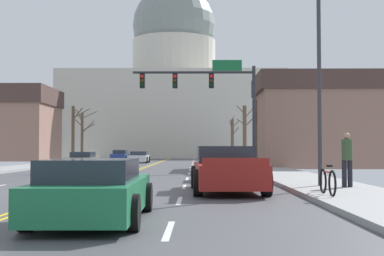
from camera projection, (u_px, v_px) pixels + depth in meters
The scene contains 20 objects.
ground at pixel (78, 190), 17.61m from camera, with size 20.00×180.00×0.20m.
signal_gantry at pixel (210, 90), 34.00m from camera, with size 7.91×0.41×6.98m.
street_lamp_right at pixel (311, 34), 18.36m from camera, with size 2.29×0.24×8.98m.
capitol_building at pixel (174, 96), 88.24m from camera, with size 33.91×23.93×31.18m.
sedan_near_00 at pixel (218, 164), 29.87m from camera, with size 2.17×4.67×1.19m.
sedan_near_01 at pixel (226, 167), 23.81m from camera, with size 1.99×4.65×1.29m.
pickup_truck_near_02 at pixel (227, 171), 17.33m from camera, with size 2.43×5.39×1.49m.
sedan_near_03 at pixel (94, 191), 10.29m from camera, with size 2.07×4.70×1.20m.
sedan_oncoming_00 at pixel (82, 160), 41.56m from camera, with size 2.06×4.61×1.16m.
sedan_oncoming_01 at pixel (139, 157), 52.95m from camera, with size 2.05×4.40×1.14m.
sedan_oncoming_02 at pixel (120, 156), 62.96m from camera, with size 1.96×4.64×1.25m.
flank_building_00 at pixel (9, 124), 63.12m from camera, with size 10.58×10.13×8.65m.
flank_building_01 at pixel (349, 121), 39.60m from camera, with size 13.96×6.79×6.92m.
bare_tree_00 at pixel (257, 131), 41.32m from camera, with size 1.92×2.06×5.08m.
bare_tree_02 at pixel (232, 138), 66.76m from camera, with size 1.42×2.88×5.55m.
bare_tree_03 at pixel (73, 133), 50.67m from camera, with size 1.81×1.99×5.34m.
bare_tree_04 at pixel (245, 133), 51.58m from camera, with size 1.82×1.11×5.59m.
bare_tree_05 at pixel (82, 134), 56.92m from camera, with size 2.50×2.32×5.60m.
pedestrian_00 at pixel (347, 157), 17.47m from camera, with size 0.35×0.34×1.79m.
bicycle_parked at pixel (328, 182), 14.71m from camera, with size 0.12×1.77×0.85m.
Camera 1 is at (4.00, -17.64, 1.40)m, focal length 49.58 mm.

